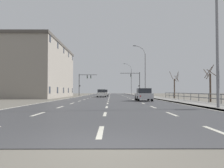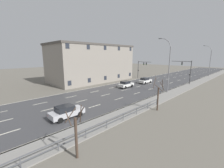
# 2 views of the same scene
# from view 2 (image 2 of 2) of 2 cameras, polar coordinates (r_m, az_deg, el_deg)

# --- Properties ---
(ground_plane) EXTENTS (160.00, 160.00, 0.12)m
(ground_plane) POSITION_cam_2_polar(r_m,az_deg,el_deg) (38.17, 12.79, -0.47)
(ground_plane) COLOR #666056
(road_asphalt_strip) EXTENTS (14.00, 120.00, 0.03)m
(road_asphalt_strip) POSITION_cam_2_polar(r_m,az_deg,el_deg) (48.56, 20.49, 1.65)
(road_asphalt_strip) COLOR #3D3D3F
(road_asphalt_strip) RESTS_ON ground
(sidewalk_right) EXTENTS (3.00, 120.00, 0.12)m
(sidewalk_right) POSITION_cam_2_polar(r_m,az_deg,el_deg) (45.73, 30.07, 0.34)
(sidewalk_right) COLOR gray
(sidewalk_right) RESTS_ON ground
(guardrail) EXTENTS (0.07, 28.42, 1.00)m
(guardrail) POSITION_cam_2_polar(r_m,az_deg,el_deg) (13.36, -15.18, -19.77)
(guardrail) COLOR #515459
(guardrail) RESTS_ON ground
(street_lamp_midground) EXTENTS (2.68, 0.24, 10.93)m
(street_lamp_midground) POSITION_cam_2_polar(r_m,az_deg,el_deg) (30.90, 21.38, 6.44)
(street_lamp_midground) COLOR slate
(street_lamp_midground) RESTS_ON ground
(street_lamp_distant) EXTENTS (2.85, 0.24, 11.04)m
(street_lamp_distant) POSITION_cam_2_polar(r_m,az_deg,el_deg) (62.99, 34.14, 7.38)
(street_lamp_distant) COLOR slate
(street_lamp_distant) RESTS_ON ground
(traffic_signal_right) EXTENTS (5.21, 0.36, 6.20)m
(traffic_signal_right) POSITION_cam_2_polar(r_m,az_deg,el_deg) (42.58, 27.53, 5.37)
(traffic_signal_right) COLOR #38383A
(traffic_signal_right) RESTS_ON ground
(traffic_signal_left) EXTENTS (4.74, 0.36, 5.73)m
(traffic_signal_left) POSITION_cam_2_polar(r_m,az_deg,el_deg) (47.98, 11.46, 6.76)
(traffic_signal_left) COLOR #38383A
(traffic_signal_left) RESTS_ON ground
(car_distant) EXTENTS (1.94, 4.15, 1.57)m
(car_distant) POSITION_cam_2_polar(r_m,az_deg,el_deg) (34.36, 5.49, -0.06)
(car_distant) COLOR silver
(car_distant) RESTS_ON ground
(car_far_left) EXTENTS (1.85, 4.10, 1.57)m
(car_far_left) POSITION_cam_2_polar(r_m,az_deg,el_deg) (18.67, -17.54, -10.34)
(car_far_left) COLOR #B7B7BC
(car_far_left) RESTS_ON ground
(car_near_right) EXTENTS (1.87, 4.12, 1.57)m
(car_near_right) POSITION_cam_2_polar(r_m,az_deg,el_deg) (40.36, 12.95, 1.40)
(car_near_right) COLOR silver
(car_near_right) RESTS_ON ground
(brick_building) EXTENTS (11.81, 24.48, 10.58)m
(brick_building) POSITION_cam_2_polar(r_m,az_deg,el_deg) (43.88, -7.82, 8.26)
(brick_building) COLOR gray
(brick_building) RESTS_ON ground
(bare_tree_near) EXTENTS (1.13, 1.15, 4.23)m
(bare_tree_near) POSITION_cam_2_polar(r_m,az_deg,el_deg) (11.35, -14.00, -18.66)
(bare_tree_near) COLOR #423328
(bare_tree_near) RESTS_ON ground
(bare_tree_mid) EXTENTS (1.45, 1.45, 4.57)m
(bare_tree_mid) POSITION_cam_2_polar(r_m,az_deg,el_deg) (20.68, 17.78, -4.66)
(bare_tree_mid) COLOR #423328
(bare_tree_mid) RESTS_ON ground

